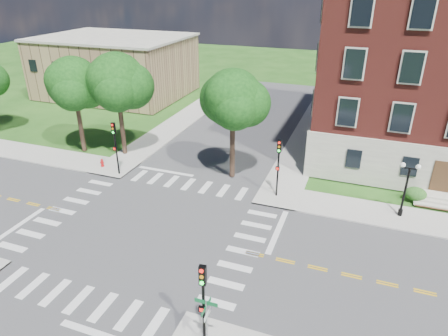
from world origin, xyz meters
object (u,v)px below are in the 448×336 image
(traffic_signal_se, at_px, (203,297))
(street_sign_pole, at_px, (207,316))
(traffic_signal_nw, at_px, (115,142))
(twin_lamp_west, at_px, (406,187))
(fire_hydrant, at_px, (102,163))
(traffic_signal_ne, at_px, (278,161))

(traffic_signal_se, bearing_deg, street_sign_pole, -41.33)
(traffic_signal_nw, relative_size, twin_lamp_west, 1.13)
(traffic_signal_nw, bearing_deg, fire_hydrant, 161.74)
(traffic_signal_se, distance_m, fire_hydrant, 22.70)
(twin_lamp_west, bearing_deg, traffic_signal_ne, -178.45)
(street_sign_pole, xyz_separation_m, fire_hydrant, (-16.87, 15.40, -1.84))
(traffic_signal_ne, xyz_separation_m, twin_lamp_west, (9.29, 0.25, -0.66))
(traffic_signal_ne, distance_m, street_sign_pole, 15.66)
(twin_lamp_west, bearing_deg, fire_hydrant, -178.94)
(traffic_signal_se, bearing_deg, fire_hydrant, 137.59)
(traffic_signal_se, xyz_separation_m, traffic_signal_ne, (-0.17, 15.43, 0.00))
(traffic_signal_se, xyz_separation_m, street_sign_pole, (0.23, -0.20, -0.88))
(traffic_signal_ne, xyz_separation_m, street_sign_pole, (0.40, -15.63, -0.88))
(traffic_signal_se, distance_m, twin_lamp_west, 18.15)
(twin_lamp_west, xyz_separation_m, street_sign_pole, (-8.89, -15.88, -0.21))
(traffic_signal_ne, bearing_deg, traffic_signal_se, -89.37)
(traffic_signal_ne, bearing_deg, street_sign_pole, -88.54)
(traffic_signal_se, xyz_separation_m, fire_hydrant, (-16.64, 15.20, -2.72))
(street_sign_pole, bearing_deg, traffic_signal_ne, 91.46)
(traffic_signal_nw, bearing_deg, traffic_signal_se, -45.19)
(street_sign_pole, bearing_deg, traffic_signal_se, 138.67)
(street_sign_pole, height_order, fire_hydrant, street_sign_pole)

